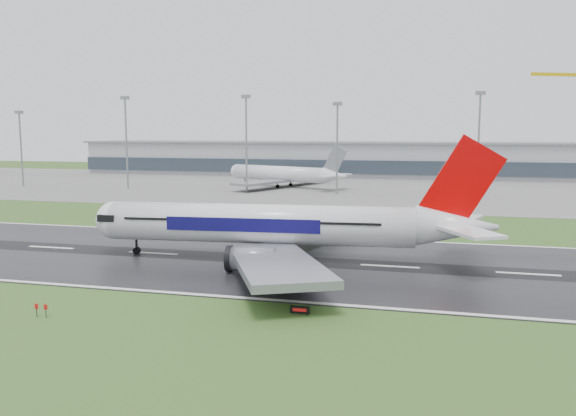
# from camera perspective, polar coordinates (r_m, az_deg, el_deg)

# --- Properties ---
(ground) EXTENTS (520.00, 520.00, 0.00)m
(ground) POSITION_cam_1_polar(r_m,az_deg,el_deg) (102.33, -13.07, -4.38)
(ground) COLOR #30521E
(ground) RESTS_ON ground
(runway) EXTENTS (400.00, 45.00, 0.10)m
(runway) POSITION_cam_1_polar(r_m,az_deg,el_deg) (102.32, -13.07, -4.35)
(runway) COLOR black
(runway) RESTS_ON ground
(apron) EXTENTS (400.00, 130.00, 0.08)m
(apron) POSITION_cam_1_polar(r_m,az_deg,el_deg) (219.84, 1.92, 2.14)
(apron) COLOR slate
(apron) RESTS_ON ground
(terminal) EXTENTS (240.00, 36.00, 15.00)m
(terminal) POSITION_cam_1_polar(r_m,az_deg,el_deg) (278.12, 4.54, 4.80)
(terminal) COLOR #92959D
(terminal) RESTS_ON ground
(main_airliner) EXTENTS (70.44, 67.60, 19.31)m
(main_airliner) POSITION_cam_1_polar(r_m,az_deg,el_deg) (93.40, -0.07, 0.76)
(main_airliner) COLOR white
(main_airliner) RESTS_ON runway
(parked_airliner) EXTENTS (69.17, 67.21, 15.77)m
(parked_airliner) POSITION_cam_1_polar(r_m,az_deg,el_deg) (216.48, -0.48, 4.16)
(parked_airliner) COLOR silver
(parked_airliner) RESTS_ON apron
(runway_sign) EXTENTS (2.30, 0.79, 1.04)m
(runway_sign) POSITION_cam_1_polar(r_m,az_deg,el_deg) (67.31, 1.17, -9.99)
(runway_sign) COLOR black
(runway_sign) RESTS_ON ground
(floodmast_0) EXTENTS (0.64, 0.64, 27.13)m
(floodmast_0) POSITION_cam_1_polar(r_m,az_deg,el_deg) (242.09, -24.68, 5.16)
(floodmast_0) COLOR gray
(floodmast_0) RESTS_ON ground
(floodmast_1) EXTENTS (0.64, 0.64, 31.85)m
(floodmast_1) POSITION_cam_1_polar(r_m,az_deg,el_deg) (217.24, -15.54, 6.00)
(floodmast_1) COLOR gray
(floodmast_1) RESTS_ON ground
(floodmast_2) EXTENTS (0.64, 0.64, 31.68)m
(floodmast_2) POSITION_cam_1_polar(r_m,az_deg,el_deg) (198.92, -4.10, 6.11)
(floodmast_2) COLOR gray
(floodmast_2) RESTS_ON ground
(floodmast_3) EXTENTS (0.64, 0.64, 28.93)m
(floodmast_3) POSITION_cam_1_polar(r_m,az_deg,el_deg) (191.56, 4.83, 5.64)
(floodmast_3) COLOR gray
(floodmast_3) RESTS_ON ground
(floodmast_4) EXTENTS (0.64, 0.64, 31.67)m
(floodmast_4) POSITION_cam_1_polar(r_m,az_deg,el_deg) (189.47, 18.14, 5.68)
(floodmast_4) COLOR gray
(floodmast_4) RESTS_ON ground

